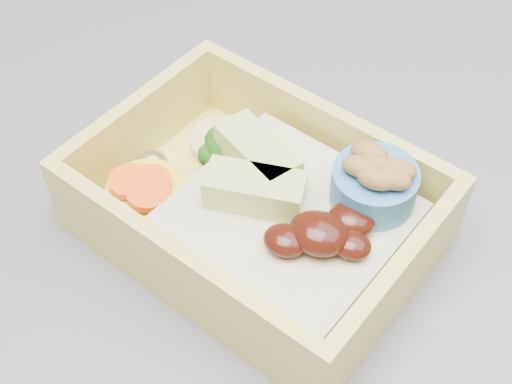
% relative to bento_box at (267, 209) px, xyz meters
% --- Properties ---
extents(bento_box, '(0.22, 0.18, 0.07)m').
position_rel_bento_box_xyz_m(bento_box, '(0.00, 0.00, 0.00)').
color(bento_box, '#D9C95A').
rests_on(bento_box, island).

